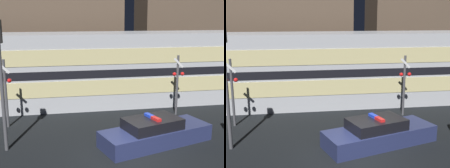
# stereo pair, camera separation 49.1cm
# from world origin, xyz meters

# --- Properties ---
(ground_plane) EXTENTS (120.00, 120.00, 0.00)m
(ground_plane) POSITION_xyz_m (0.00, 0.00, 0.00)
(ground_plane) COLOR black
(train) EXTENTS (21.01, 3.22, 4.49)m
(train) POSITION_xyz_m (-1.39, 8.09, 2.24)
(train) COLOR #B7BABF
(train) RESTS_ON ground_plane
(police_car) EXTENTS (5.26, 3.12, 1.31)m
(police_car) POSITION_xyz_m (1.30, 1.45, 0.49)
(police_car) COLOR navy
(police_car) RESTS_ON ground_plane
(crossing_signal_near) EXTENTS (0.67, 0.29, 3.39)m
(crossing_signal_near) POSITION_xyz_m (3.74, 5.12, 1.90)
(crossing_signal_near) COLOR #4C4C51
(crossing_signal_near) RESTS_ON ground_plane
(crossing_signal_far) EXTENTS (0.67, 0.29, 3.46)m
(crossing_signal_far) POSITION_xyz_m (-5.37, 4.74, 1.94)
(crossing_signal_far) COLOR #4C4C51
(crossing_signal_far) RESTS_ON ground_plane
(traffic_light_corner) EXTENTS (0.30, 0.46, 5.39)m
(traffic_light_corner) POSITION_xyz_m (-5.05, 1.90, 3.53)
(traffic_light_corner) COLOR #4C4C51
(traffic_light_corner) RESTS_ON ground_plane
(building_left) EXTENTS (9.33, 6.24, 8.16)m
(building_left) POSITION_xyz_m (-2.45, 15.08, 4.08)
(building_left) COLOR brown
(building_left) RESTS_ON ground_plane
(building_center) EXTENTS (9.26, 4.32, 10.38)m
(building_center) POSITION_xyz_m (9.10, 15.85, 5.19)
(building_center) COLOR brown
(building_center) RESTS_ON ground_plane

